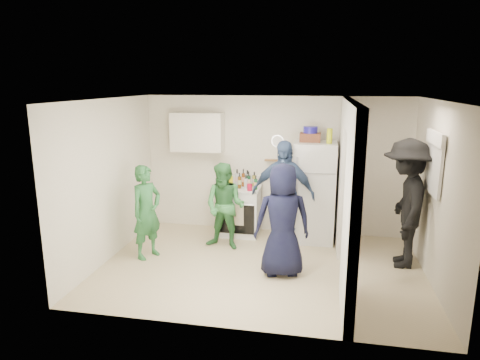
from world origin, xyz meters
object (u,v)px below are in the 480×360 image
fridge (314,192)px  person_navy (282,220)px  stove (239,211)px  yellow_cup_stack_top (330,136)px  person_denim (283,194)px  person_green_center (225,206)px  person_green_left (147,212)px  blue_bowl (310,130)px  wicker_basket (310,137)px  person_nook (406,204)px

fridge → person_navy: 1.56m
stove → yellow_cup_stack_top: size_ratio=3.54×
fridge → person_denim: size_ratio=0.96×
person_green_center → person_denim: size_ratio=0.80×
yellow_cup_stack_top → person_green_left: 3.22m
person_green_left → yellow_cup_stack_top: bearing=-40.0°
blue_bowl → person_navy: bearing=-101.1°
yellow_cup_stack_top → person_denim: size_ratio=0.14×
fridge → person_navy: (-0.41, -1.51, -0.05)m
blue_bowl → yellow_cup_stack_top: bearing=-25.1°
fridge → person_navy: fridge is taller
stove → wicker_basket: (1.22, 0.02, 1.37)m
yellow_cup_stack_top → person_nook: (1.14, -0.73, -0.89)m
wicker_basket → person_navy: size_ratio=0.21×
wicker_basket → person_denim: size_ratio=0.19×
yellow_cup_stack_top → person_denim: 1.24m
person_green_center → blue_bowl: bearing=38.3°
fridge → person_denim: person_denim is taller
person_nook → person_green_center: bearing=-88.4°
person_denim → person_nook: bearing=-4.7°
fridge → person_green_center: size_ratio=1.20×
person_green_left → blue_bowl: bearing=-34.6°
fridge → person_navy: size_ratio=1.06×
stove → person_green_center: (-0.11, -0.70, 0.28)m
person_denim → person_green_center: bearing=-156.5°
fridge → person_green_center: (-1.43, -0.67, -0.14)m
person_denim → fridge: bearing=47.2°
fridge → person_green_left: (-2.56, -1.27, -0.12)m
fridge → wicker_basket: (-0.10, 0.05, 0.95)m
stove → wicker_basket: size_ratio=2.53×
person_denim → person_navy: bearing=-76.9°
blue_bowl → person_nook: bearing=-31.0°
fridge → wicker_basket: 0.95m
yellow_cup_stack_top → person_nook: bearing=-32.6°
yellow_cup_stack_top → person_green_left: yellow_cup_stack_top is taller
fridge → yellow_cup_stack_top: yellow_cup_stack_top is taller
stove → person_green_left: 1.82m
person_green_left → stove: bearing=-16.4°
person_green_center → person_denim: bearing=25.4°
stove → person_denim: 1.04m
person_nook → person_navy: bearing=-64.2°
person_denim → person_navy: 1.10m
stove → person_nook: 2.87m
fridge → person_nook: (1.36, -0.83, 0.10)m
person_navy → person_green_left: bearing=-20.0°
stove → person_nook: (2.69, -0.86, 0.53)m
fridge → person_denim: bearing=-140.8°
stove → person_green_left: person_green_left is taller
person_green_center → person_navy: 1.33m
wicker_basket → person_green_center: size_ratio=0.24×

